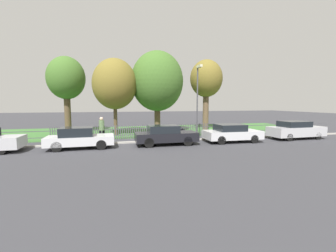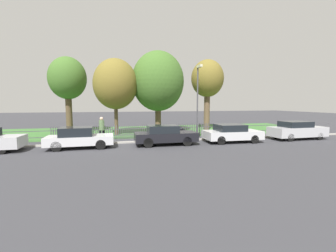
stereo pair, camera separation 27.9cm
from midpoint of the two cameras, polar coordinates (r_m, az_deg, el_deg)
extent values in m
plane|color=#38383D|center=(16.41, -6.97, -4.28)|extent=(120.00, 120.00, 0.00)
cube|color=#B2ADA3|center=(16.50, -7.01, -4.01)|extent=(39.05, 0.20, 0.12)
cube|color=#3D7033|center=(23.28, -8.88, -1.30)|extent=(39.05, 9.68, 0.01)
cube|color=#4C4C51|center=(18.48, -7.73, -2.17)|extent=(39.05, 0.03, 0.05)
cube|color=#4C4C51|center=(18.42, -7.75, -0.67)|extent=(39.05, 0.03, 0.05)
cube|color=#4C4C51|center=(18.90, -27.19, -1.85)|extent=(0.06, 0.03, 1.11)
cube|color=#4C4C51|center=(18.86, -26.72, -1.84)|extent=(0.06, 0.03, 1.11)
cube|color=#4C4C51|center=(18.82, -26.24, -1.83)|extent=(0.06, 0.03, 1.11)
cube|color=#4C4C51|center=(18.79, -25.77, -1.82)|extent=(0.06, 0.03, 1.11)
cube|color=#4C4C51|center=(18.75, -25.29, -1.81)|extent=(0.06, 0.03, 1.11)
cube|color=#4C4C51|center=(18.72, -24.81, -1.81)|extent=(0.06, 0.03, 1.11)
cube|color=#4C4C51|center=(18.69, -24.33, -1.80)|extent=(0.06, 0.03, 1.11)
cube|color=#4C4C51|center=(18.66, -23.85, -1.79)|extent=(0.06, 0.03, 1.11)
cube|color=#4C4C51|center=(18.63, -23.36, -1.78)|extent=(0.06, 0.03, 1.11)
cube|color=#4C4C51|center=(18.60, -22.88, -1.77)|extent=(0.06, 0.03, 1.11)
cube|color=#4C4C51|center=(18.58, -22.39, -1.76)|extent=(0.06, 0.03, 1.11)
cube|color=#4C4C51|center=(18.55, -21.90, -1.75)|extent=(0.06, 0.03, 1.11)
cube|color=#4C4C51|center=(18.53, -21.41, -1.74)|extent=(0.06, 0.03, 1.11)
cube|color=#4C4C51|center=(18.51, -20.92, -1.73)|extent=(0.06, 0.03, 1.11)
cube|color=#4C4C51|center=(18.49, -20.43, -1.72)|extent=(0.06, 0.03, 1.11)
cube|color=#4C4C51|center=(18.47, -19.94, -1.71)|extent=(0.06, 0.03, 1.11)
cube|color=#4C4C51|center=(18.45, -19.44, -1.70)|extent=(0.06, 0.03, 1.11)
cube|color=#4C4C51|center=(18.43, -18.95, -1.69)|extent=(0.06, 0.03, 1.11)
cube|color=#4C4C51|center=(18.42, -18.45, -1.68)|extent=(0.06, 0.03, 1.11)
cube|color=#4C4C51|center=(18.40, -17.96, -1.67)|extent=(0.06, 0.03, 1.11)
cube|color=#4C4C51|center=(18.39, -17.46, -1.66)|extent=(0.06, 0.03, 1.11)
cube|color=#4C4C51|center=(18.38, -16.96, -1.65)|extent=(0.06, 0.03, 1.11)
cube|color=#4C4C51|center=(18.37, -16.46, -1.64)|extent=(0.06, 0.03, 1.11)
cube|color=#4C4C51|center=(18.36, -15.96, -1.63)|extent=(0.06, 0.03, 1.11)
cube|color=#4C4C51|center=(18.35, -15.46, -1.62)|extent=(0.06, 0.03, 1.11)
cube|color=#4C4C51|center=(18.35, -14.96, -1.61)|extent=(0.06, 0.03, 1.11)
cube|color=#4C4C51|center=(18.34, -14.46, -1.60)|extent=(0.06, 0.03, 1.11)
cube|color=#4C4C51|center=(18.34, -13.96, -1.58)|extent=(0.06, 0.03, 1.11)
cube|color=#4C4C51|center=(18.34, -13.46, -1.57)|extent=(0.06, 0.03, 1.11)
cube|color=#4C4C51|center=(18.34, -12.96, -1.56)|extent=(0.06, 0.03, 1.11)
cube|color=#4C4C51|center=(18.34, -12.46, -1.55)|extent=(0.06, 0.03, 1.11)
cube|color=#4C4C51|center=(18.34, -11.96, -1.54)|extent=(0.06, 0.03, 1.11)
cube|color=#4C4C51|center=(18.35, -11.46, -1.53)|extent=(0.06, 0.03, 1.11)
cube|color=#4C4C51|center=(18.35, -10.96, -1.51)|extent=(0.06, 0.03, 1.11)
cube|color=#4C4C51|center=(18.36, -10.47, -1.50)|extent=(0.06, 0.03, 1.11)
cube|color=#4C4C51|center=(18.37, -9.97, -1.49)|extent=(0.06, 0.03, 1.11)
cube|color=#4C4C51|center=(18.38, -9.47, -1.48)|extent=(0.06, 0.03, 1.11)
cube|color=#4C4C51|center=(18.39, -8.97, -1.46)|extent=(0.06, 0.03, 1.11)
cube|color=#4C4C51|center=(18.40, -8.47, -1.45)|extent=(0.06, 0.03, 1.11)
cube|color=#4C4C51|center=(18.42, -7.98, -1.44)|extent=(0.06, 0.03, 1.11)
cube|color=#4C4C51|center=(18.43, -7.48, -1.43)|extent=(0.06, 0.03, 1.11)
cube|color=#4C4C51|center=(18.45, -6.99, -1.41)|extent=(0.06, 0.03, 1.11)
cube|color=#4C4C51|center=(18.47, -6.49, -1.40)|extent=(0.06, 0.03, 1.11)
cube|color=#4C4C51|center=(18.49, -6.00, -1.39)|extent=(0.06, 0.03, 1.11)
cube|color=#4C4C51|center=(18.51, -5.51, -1.37)|extent=(0.06, 0.03, 1.11)
cube|color=#4C4C51|center=(18.53, -5.02, -1.36)|extent=(0.06, 0.03, 1.11)
cube|color=#4C4C51|center=(18.55, -4.53, -1.35)|extent=(0.06, 0.03, 1.11)
cube|color=#4C4C51|center=(18.58, -4.04, -1.33)|extent=(0.06, 0.03, 1.11)
cube|color=#4C4C51|center=(18.60, -3.55, -1.32)|extent=(0.06, 0.03, 1.11)
cube|color=#4C4C51|center=(18.63, -3.07, -1.31)|extent=(0.06, 0.03, 1.11)
cube|color=#4C4C51|center=(18.66, -2.59, -1.29)|extent=(0.06, 0.03, 1.11)
cube|color=#4C4C51|center=(18.69, -2.10, -1.28)|extent=(0.06, 0.03, 1.11)
cube|color=#4C4C51|center=(18.72, -1.62, -1.27)|extent=(0.06, 0.03, 1.11)
cube|color=#4C4C51|center=(18.76, -1.14, -1.25)|extent=(0.06, 0.03, 1.11)
cube|color=#4C4C51|center=(18.79, -0.67, -1.24)|extent=(0.06, 0.03, 1.11)
cube|color=#4C4C51|center=(18.83, -0.19, -1.22)|extent=(0.06, 0.03, 1.11)
cube|color=#4C4C51|center=(18.86, 0.28, -1.21)|extent=(0.06, 0.03, 1.11)
cube|color=#4C4C51|center=(18.90, 0.75, -1.20)|extent=(0.06, 0.03, 1.11)
cube|color=#4C4C51|center=(18.94, 1.22, -1.18)|extent=(0.06, 0.03, 1.11)
cube|color=#4C4C51|center=(18.98, 1.69, -1.17)|extent=(0.06, 0.03, 1.11)
cube|color=#4C4C51|center=(19.02, 2.16, -1.15)|extent=(0.06, 0.03, 1.11)
cube|color=#4C4C51|center=(19.07, 2.62, -1.14)|extent=(0.06, 0.03, 1.11)
cube|color=#4C4C51|center=(19.11, 3.08, -1.13)|extent=(0.06, 0.03, 1.11)
cube|color=#4C4C51|center=(19.16, 3.54, -1.11)|extent=(0.06, 0.03, 1.11)
cube|color=#4C4C51|center=(19.20, 4.00, -1.10)|extent=(0.06, 0.03, 1.11)
cube|color=#4C4C51|center=(19.25, 4.46, -1.09)|extent=(0.06, 0.03, 1.11)
cube|color=#4C4C51|center=(19.30, 4.91, -1.07)|extent=(0.06, 0.03, 1.11)
cube|color=#4C4C51|center=(19.35, 5.36, -1.06)|extent=(0.06, 0.03, 1.11)
cube|color=#4C4C51|center=(19.40, 5.81, -1.04)|extent=(0.06, 0.03, 1.11)
cube|color=#4C4C51|center=(19.45, 6.25, -1.03)|extent=(0.06, 0.03, 1.11)
cube|color=#4C4C51|center=(19.51, 6.70, -1.02)|extent=(0.06, 0.03, 1.11)
cube|color=#4C4C51|center=(19.56, 7.14, -1.00)|extent=(0.06, 0.03, 1.11)
cube|color=#4C4C51|center=(19.62, 7.57, -0.99)|extent=(0.06, 0.03, 1.11)
cube|color=#4C4C51|center=(19.68, 8.01, -0.97)|extent=(0.06, 0.03, 1.11)
cube|color=#4C4C51|center=(19.74, 8.44, -0.96)|extent=(0.06, 0.03, 1.11)
cube|color=#4C4C51|center=(19.80, 8.87, -0.95)|extent=(0.06, 0.03, 1.11)
cube|color=#4C4C51|center=(19.86, 9.30, -0.93)|extent=(0.06, 0.03, 1.11)
cube|color=#4C4C51|center=(19.92, 9.73, -0.92)|extent=(0.06, 0.03, 1.11)
cube|color=#4C4C51|center=(19.98, 10.15, -0.91)|extent=(0.06, 0.03, 1.11)
cube|color=#4C4C51|center=(20.05, 10.57, -0.89)|extent=(0.06, 0.03, 1.11)
cylinder|color=black|center=(17.16, -34.27, -3.84)|extent=(0.58, 0.14, 0.58)
cylinder|color=black|center=(15.69, -36.33, -4.78)|extent=(0.58, 0.14, 0.58)
cube|color=silver|center=(15.33, -20.87, -3.32)|extent=(4.11, 1.76, 0.54)
cube|color=black|center=(15.28, -21.70, -1.30)|extent=(1.98, 1.55, 0.55)
cylinder|color=black|center=(16.03, -16.03, -3.59)|extent=(0.62, 0.15, 0.61)
cylinder|color=black|center=(14.51, -16.20, -4.57)|extent=(0.62, 0.15, 0.61)
cylinder|color=black|center=(16.31, -24.96, -3.75)|extent=(0.62, 0.15, 0.61)
cylinder|color=black|center=(14.81, -26.05, -4.72)|extent=(0.62, 0.15, 0.61)
cube|color=black|center=(15.47, -0.07, -2.72)|extent=(4.25, 1.73, 0.59)
cube|color=black|center=(15.35, -0.84, -0.74)|extent=(2.05, 1.54, 0.49)
cylinder|color=black|center=(16.57, 3.79, -3.03)|extent=(0.64, 0.15, 0.64)
cylinder|color=black|center=(15.12, 5.45, -3.90)|extent=(0.64, 0.15, 0.64)
cylinder|color=black|center=(16.03, -5.26, -3.34)|extent=(0.64, 0.15, 0.64)
cylinder|color=black|center=(14.52, -4.47, -4.29)|extent=(0.64, 0.15, 0.64)
cube|color=silver|center=(17.26, 16.45, -2.12)|extent=(4.17, 2.01, 0.59)
cube|color=black|center=(17.10, 15.90, -0.38)|extent=(2.03, 1.75, 0.47)
cylinder|color=black|center=(18.66, 18.65, -2.38)|extent=(0.61, 0.16, 0.60)
cylinder|color=black|center=(17.20, 21.54, -3.16)|extent=(0.61, 0.16, 0.60)
cylinder|color=black|center=(17.53, 11.41, -2.70)|extent=(0.61, 0.16, 0.60)
cylinder|color=black|center=(15.97, 13.83, -3.59)|extent=(0.61, 0.16, 0.60)
cube|color=#BCBCC1|center=(20.71, 30.33, -1.21)|extent=(4.51, 1.82, 0.74)
cube|color=black|center=(20.50, 29.97, 0.42)|extent=(2.18, 1.59, 0.45)
cylinder|color=black|center=(22.28, 31.37, -1.67)|extent=(0.59, 0.16, 0.58)
cylinder|color=black|center=(21.24, 34.42, -2.16)|extent=(0.59, 0.16, 0.58)
cylinder|color=black|center=(20.38, 25.97, -2.03)|extent=(0.59, 0.16, 0.58)
cylinder|color=black|center=(19.23, 29.02, -2.60)|extent=(0.59, 0.16, 0.58)
cylinder|color=black|center=(18.57, 4.22, -2.19)|extent=(0.57, 0.13, 0.56)
cylinder|color=black|center=(18.15, 0.31, -2.37)|extent=(0.57, 0.13, 0.56)
ellipsoid|color=black|center=(18.31, 2.29, -1.34)|extent=(1.78, 0.80, 0.72)
ellipsoid|color=black|center=(18.42, 3.51, -0.69)|extent=(0.46, 0.90, 0.33)
cylinder|color=brown|center=(23.28, -23.53, 3.35)|extent=(0.58, 0.58, 4.12)
ellipsoid|color=#426B28|center=(23.38, -23.85, 11.07)|extent=(3.43, 3.43, 3.95)
cylinder|color=brown|center=(20.87, -12.66, 2.38)|extent=(0.32, 0.32, 3.33)
ellipsoid|color=olive|center=(20.90, -12.84, 10.35)|extent=(3.92, 3.92, 4.51)
cylinder|color=brown|center=(21.69, -2.16, 2.71)|extent=(0.56, 0.56, 3.38)
ellipsoid|color=#426B28|center=(21.75, -2.20, 11.27)|extent=(4.92, 4.92, 5.66)
cylinder|color=brown|center=(24.78, 10.16, 4.21)|extent=(0.62, 0.62, 4.41)
ellipsoid|color=olive|center=(24.91, 10.30, 11.82)|extent=(3.46, 3.46, 3.97)
cylinder|color=black|center=(17.08, -15.54, -2.51)|extent=(0.17, 0.17, 0.91)
cylinder|color=black|center=(17.01, -16.40, -2.56)|extent=(0.17, 0.17, 0.91)
cylinder|color=#5B7A4C|center=(16.95, -16.05, 0.19)|extent=(0.47, 0.47, 0.72)
sphere|color=beige|center=(16.91, -16.09, 1.82)|extent=(0.25, 0.25, 0.25)
cylinder|color=#47474C|center=(17.95, 7.92, 5.52)|extent=(0.11, 0.11, 5.57)
cube|color=beige|center=(17.85, 8.48, 14.81)|extent=(0.20, 0.76, 0.18)
camera|label=1|loc=(0.14, -89.54, 0.05)|focal=24.00mm
camera|label=2|loc=(0.14, 90.46, -0.05)|focal=24.00mm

